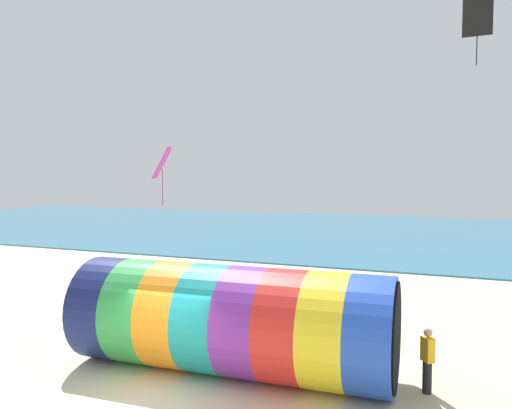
# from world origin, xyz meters

# --- Properties ---
(ground_plane) EXTENTS (120.00, 120.00, 0.00)m
(ground_plane) POSITION_xyz_m (0.00, 0.00, 0.00)
(ground_plane) COLOR beige
(sea) EXTENTS (120.00, 40.00, 0.10)m
(sea) POSITION_xyz_m (0.00, 39.05, 0.05)
(sea) COLOR teal
(sea) RESTS_ON ground
(giant_inflatable_tube) EXTENTS (9.29, 3.43, 3.09)m
(giant_inflatable_tube) POSITION_xyz_m (1.26, 2.38, 1.55)
(giant_inflatable_tube) COLOR navy
(giant_inflatable_tube) RESTS_ON ground
(kite_handler) EXTENTS (0.39, 0.42, 1.72)m
(kite_handler) POSITION_xyz_m (6.55, 3.08, 0.88)
(kite_handler) COLOR black
(kite_handler) RESTS_ON ground
(kite_black_diamond) EXTENTS (0.87, 0.17, 2.13)m
(kite_black_diamond) POSITION_xyz_m (7.64, 6.59, 10.51)
(kite_black_diamond) COLOR black
(kite_magenta_diamond) EXTENTS (1.07, 1.24, 2.48)m
(kite_magenta_diamond) POSITION_xyz_m (-4.51, 7.97, 6.16)
(kite_magenta_diamond) COLOR #D1339E
(bystander_near_water) EXTENTS (0.39, 0.42, 1.73)m
(bystander_near_water) POSITION_xyz_m (-5.11, 9.00, 0.89)
(bystander_near_water) COLOR black
(bystander_near_water) RESTS_ON ground
(cooler_box) EXTENTS (0.38, 0.53, 0.36)m
(cooler_box) POSITION_xyz_m (5.44, 2.54, 0.18)
(cooler_box) COLOR #268C4C
(cooler_box) RESTS_ON ground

